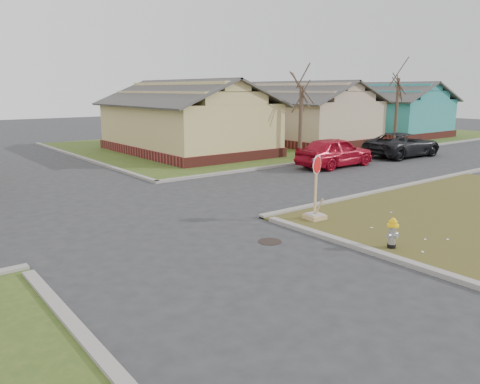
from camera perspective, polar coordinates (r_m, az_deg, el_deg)
ground at (r=11.90m, az=-6.00°, el=-7.50°), size 120.00×120.00×0.00m
verge_far_right at (r=39.37m, az=7.50°, el=6.48°), size 37.00×19.00×0.05m
curbs at (r=16.18m, az=-15.42°, el=-2.49°), size 80.00×40.00×0.12m
manhole at (r=12.76m, az=3.66°, el=-6.04°), size 0.64×0.64×0.01m
side_house_yellow at (r=30.54m, az=-6.58°, el=8.88°), size 7.60×11.60×4.70m
side_house_tan at (r=36.74m, az=7.04°, el=9.45°), size 7.60×11.60×4.70m
side_house_teal at (r=44.34m, az=16.39°, el=9.55°), size 7.60×11.60×4.70m
tree_mid_right at (r=28.05m, az=7.39°, el=8.47°), size 0.22×0.22×4.20m
tree_far_right at (r=35.99m, az=18.52°, el=9.24°), size 0.22×0.22×4.76m
fire_hydrant at (r=12.60m, az=18.09°, el=-4.59°), size 0.30×0.30×0.80m
stop_sign at (r=14.80m, az=9.15°, el=-1.62°), size 0.58×0.56×2.03m
red_sedan at (r=25.31m, az=11.49°, el=4.82°), size 4.69×1.94×1.59m
dark_pickup at (r=30.30m, az=19.23°, el=5.47°), size 5.33×2.60×1.46m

